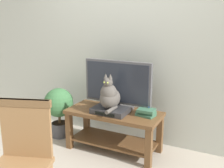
% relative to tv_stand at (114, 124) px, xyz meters
% --- Properties ---
extents(back_wall, '(7.00, 0.12, 2.80)m').
position_rel_tv_stand_xyz_m(back_wall, '(-0.02, 0.49, 1.05)').
color(back_wall, '#B7BCB2').
rests_on(back_wall, ground).
extents(tv_stand, '(1.15, 0.51, 0.51)m').
position_rel_tv_stand_xyz_m(tv_stand, '(0.00, 0.00, 0.00)').
color(tv_stand, brown).
rests_on(tv_stand, ground).
extents(tv, '(0.87, 0.20, 0.61)m').
position_rel_tv_stand_xyz_m(tv, '(0.00, 0.10, 0.48)').
color(tv, '#4C4C51').
rests_on(tv, tv_stand).
extents(media_box, '(0.42, 0.28, 0.07)m').
position_rel_tv_stand_xyz_m(media_box, '(-0.01, -0.08, 0.19)').
color(media_box, '#2D2D30').
rests_on(media_box, tv_stand).
extents(cat, '(0.23, 0.37, 0.43)m').
position_rel_tv_stand_xyz_m(cat, '(-0.01, -0.09, 0.38)').
color(cat, '#514C47').
rests_on(cat, media_box).
extents(wooden_chair, '(0.57, 0.57, 1.00)m').
position_rel_tv_stand_xyz_m(wooden_chair, '(-0.14, -1.37, 0.22)').
color(wooden_chair, olive).
rests_on(wooden_chair, ground).
extents(book_stack, '(0.23, 0.18, 0.09)m').
position_rel_tv_stand_xyz_m(book_stack, '(0.40, 0.03, 0.20)').
color(book_stack, '#38664C').
rests_on(book_stack, tv_stand).
extents(potted_plant, '(0.40, 0.40, 0.70)m').
position_rel_tv_stand_xyz_m(potted_plant, '(-0.85, 0.02, 0.08)').
color(potted_plant, '#47474C').
rests_on(potted_plant, ground).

